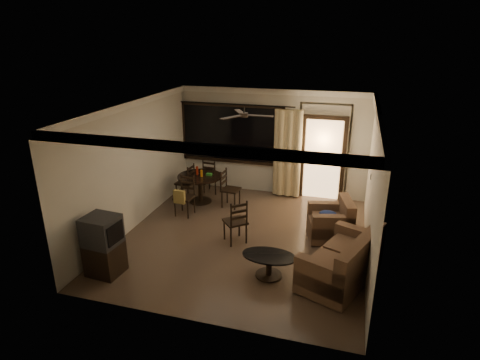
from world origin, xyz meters
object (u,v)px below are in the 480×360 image
(dining_chair_west, at_px, (186,189))
(dining_chair_east, at_px, (230,196))
(tv_cabinet, at_px, (103,245))
(armchair, at_px, (332,223))
(dining_chair_north, at_px, (212,182))
(dining_table, at_px, (200,181))
(side_chair, at_px, (235,229))
(coffee_table, at_px, (269,262))
(dining_chair_south, at_px, (184,203))
(sofa, at_px, (344,263))

(dining_chair_west, bearing_deg, dining_chair_east, 88.55)
(dining_chair_west, distance_m, dining_chair_east, 1.28)
(tv_cabinet, bearing_deg, armchair, 37.54)
(dining_chair_north, bearing_deg, tv_cabinet, 87.82)
(armchair, bearing_deg, dining_table, 148.82)
(dining_chair_west, xyz_separation_m, armchair, (3.84, -1.12, 0.07))
(tv_cabinet, xyz_separation_m, side_chair, (1.93, 1.77, -0.28))
(dining_chair_north, relative_size, coffee_table, 0.98)
(armchair, xyz_separation_m, coffee_table, (-0.98, -1.77, -0.07))
(armchair, bearing_deg, dining_chair_north, 138.16)
(dining_chair_east, bearing_deg, dining_chair_west, 88.55)
(dining_chair_south, relative_size, sofa, 0.50)
(dining_chair_south, bearing_deg, dining_chair_west, 116.37)
(coffee_table, bearing_deg, dining_table, 130.58)
(tv_cabinet, bearing_deg, dining_chair_south, 86.65)
(dining_table, bearing_deg, side_chair, -50.22)
(dining_chair_east, height_order, sofa, dining_chair_east)
(dining_table, xyz_separation_m, sofa, (3.71, -2.62, -0.20))
(sofa, height_order, coffee_table, sofa)
(tv_cabinet, height_order, sofa, tv_cabinet)
(dining_chair_north, relative_size, tv_cabinet, 0.85)
(dining_chair_west, relative_size, sofa, 0.50)
(dining_chair_north, height_order, sofa, dining_chair_north)
(dining_chair_west, bearing_deg, dining_chair_north, 146.85)
(dining_chair_south, relative_size, side_chair, 0.98)
(dining_chair_east, relative_size, side_chair, 0.98)
(dining_chair_east, xyz_separation_m, dining_chair_south, (-0.90, -0.79, 0.02))
(dining_chair_west, distance_m, side_chair, 2.66)
(dining_table, relative_size, dining_chair_east, 1.20)
(dining_chair_north, distance_m, tv_cabinet, 4.30)
(dining_table, bearing_deg, tv_cabinet, -97.22)
(armchair, distance_m, coffee_table, 2.03)
(dining_table, distance_m, dining_chair_west, 0.53)
(dining_chair_south, xyz_separation_m, sofa, (3.78, -1.77, 0.06))
(dining_table, xyz_separation_m, dining_chair_north, (0.06, 0.71, -0.28))
(dining_table, height_order, armchair, dining_table)
(coffee_table, bearing_deg, armchair, 60.95)
(dining_chair_south, distance_m, dining_chair_north, 1.57)
(dining_chair_east, bearing_deg, armchair, -106.32)
(dining_chair_west, distance_m, dining_chair_north, 0.82)
(dining_chair_north, xyz_separation_m, tv_cabinet, (-0.51, -4.26, 0.28))
(dining_table, height_order, side_chair, side_chair)
(tv_cabinet, bearing_deg, dining_table, 87.42)
(sofa, bearing_deg, dining_chair_east, 160.47)
(dining_chair_south, bearing_deg, dining_chair_east, 45.70)
(dining_chair_east, relative_size, armchair, 0.92)
(tv_cabinet, distance_m, armchair, 4.59)
(dining_chair_west, distance_m, coffee_table, 4.07)
(dining_chair_west, bearing_deg, sofa, 61.70)
(dining_chair_south, distance_m, sofa, 4.17)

